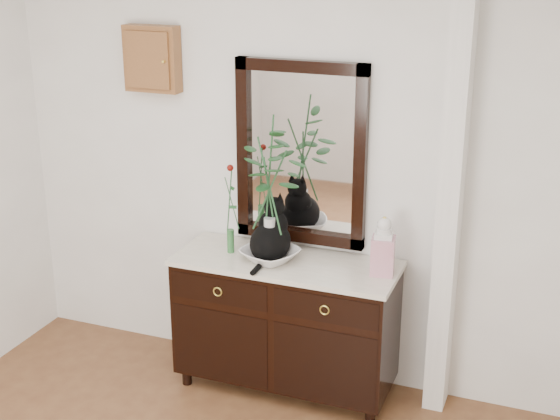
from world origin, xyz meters
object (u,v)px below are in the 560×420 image
at_px(ginger_jar, 383,245).
at_px(sideboard, 286,318).
at_px(cat, 270,230).
at_px(lotus_bowl, 270,255).

bearing_deg(ginger_jar, sideboard, -177.36).
xyz_separation_m(sideboard, cat, (-0.09, -0.02, 0.57)).
bearing_deg(ginger_jar, cat, -175.79).
bearing_deg(cat, sideboard, 11.62).
xyz_separation_m(lotus_bowl, ginger_jar, (0.66, 0.07, 0.13)).
distance_m(cat, ginger_jar, 0.66).
height_order(sideboard, ginger_jar, ginger_jar).
distance_m(sideboard, cat, 0.57).
xyz_separation_m(sideboard, ginger_jar, (0.57, 0.03, 0.55)).
xyz_separation_m(cat, lotus_bowl, (0.00, -0.02, -0.15)).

